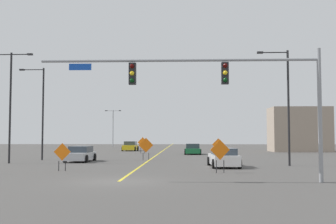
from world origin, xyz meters
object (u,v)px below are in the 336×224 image
object	(u,v)px
construction_sign_left_shoulder	(146,146)
car_white_passing	(224,158)
traffic_signal_assembly	(221,82)
street_lamp_near_left	(113,125)
car_silver_near	(81,154)
construction_sign_left_lane	(143,143)
construction_sign_right_shoulder	(218,146)
car_green_distant	(193,149)
car_yellow_approaching	(130,146)
construction_sign_right_lane	(220,152)
street_lamp_far_right	(10,98)
street_lamp_mid_left	(41,109)
street_lamp_mid_right	(286,101)
construction_sign_median_near	(62,153)

from	to	relation	value
construction_sign_left_shoulder	car_white_passing	size ratio (longest dim) A/B	0.45
traffic_signal_assembly	street_lamp_near_left	bearing A→B (deg)	104.48
construction_sign_left_shoulder	car_silver_near	size ratio (longest dim) A/B	0.48
construction_sign_left_lane	construction_sign_right_shoulder	bearing A→B (deg)	-54.71
car_green_distant	car_yellow_approaching	world-z (taller)	car_yellow_approaching
construction_sign_right_lane	traffic_signal_assembly	bearing A→B (deg)	-94.39
traffic_signal_assembly	street_lamp_far_right	xyz separation A→B (m)	(-15.78, 12.87, 0.46)
car_green_distant	car_yellow_approaching	xyz separation A→B (m)	(-9.01, 11.44, 0.06)
street_lamp_mid_left	construction_sign_left_lane	bearing A→B (deg)	61.98
construction_sign_left_lane	construction_sign_left_shoulder	bearing A→B (deg)	-83.18
street_lamp_mid_left	street_lamp_mid_right	bearing A→B (deg)	-18.16
construction_sign_left_shoulder	construction_sign_right_shoulder	bearing A→B (deg)	21.92
traffic_signal_assembly	construction_sign_left_shoulder	size ratio (longest dim) A/B	6.69
street_lamp_near_left	car_silver_near	xyz separation A→B (m)	(5.06, -45.38, -3.74)
traffic_signal_assembly	construction_sign_left_lane	distance (m)	33.40
street_lamp_mid_left	construction_sign_left_lane	xyz separation A→B (m)	(7.93, 14.89, -3.42)
street_lamp_mid_right	car_silver_near	world-z (taller)	street_lamp_mid_right
car_white_passing	car_silver_near	bearing A→B (deg)	153.77
construction_sign_right_shoulder	car_green_distant	bearing A→B (deg)	103.52
traffic_signal_assembly	construction_sign_right_lane	bearing A→B (deg)	85.61
street_lamp_mid_right	construction_sign_median_near	world-z (taller)	street_lamp_mid_right
construction_sign_right_shoulder	street_lamp_mid_right	bearing A→B (deg)	-66.35
construction_sign_left_lane	car_green_distant	world-z (taller)	construction_sign_left_lane
traffic_signal_assembly	street_lamp_mid_right	xyz separation A→B (m)	(5.77, 10.79, -0.05)
street_lamp_mid_right	car_yellow_approaching	distance (m)	34.45
street_lamp_mid_left	car_silver_near	size ratio (longest dim) A/B	2.00
street_lamp_mid_left	construction_sign_right_shoulder	size ratio (longest dim) A/B	4.32
construction_sign_right_lane	construction_sign_median_near	size ratio (longest dim) A/B	1.13
street_lamp_near_left	street_lamp_mid_left	xyz separation A→B (m)	(0.77, -43.17, 0.33)
construction_sign_right_lane	street_lamp_far_right	bearing A→B (deg)	153.68
street_lamp_mid_left	construction_sign_left_lane	size ratio (longest dim) A/B	4.15
street_lamp_far_right	car_yellow_approaching	world-z (taller)	street_lamp_far_right
street_lamp_mid_right	car_yellow_approaching	size ratio (longest dim) A/B	2.19
construction_sign_left_lane	car_white_passing	xyz separation A→B (m)	(8.02, -22.86, -0.65)
construction_sign_right_shoulder	car_white_passing	xyz separation A→B (m)	(-0.54, -10.75, -0.61)
traffic_signal_assembly	construction_sign_left_shoulder	xyz separation A→B (m)	(-5.21, 17.64, -3.51)
construction_sign_left_shoulder	car_silver_near	xyz separation A→B (m)	(-5.42, -2.27, -0.64)
street_lamp_mid_left	car_white_passing	xyz separation A→B (m)	(15.95, -7.96, -4.07)
construction_sign_left_lane	construction_sign_left_shoulder	distance (m)	14.94
construction_sign_left_lane	car_silver_near	size ratio (longest dim) A/B	0.48
construction_sign_right_shoulder	car_green_distant	distance (m)	9.77
construction_sign_left_shoulder	street_lamp_mid_left	bearing A→B (deg)	-179.65
car_silver_near	street_lamp_mid_left	bearing A→B (deg)	152.67
street_lamp_near_left	construction_sign_right_lane	bearing A→B (deg)	-73.96
traffic_signal_assembly	construction_sign_right_lane	size ratio (longest dim) A/B	6.88
street_lamp_near_left	construction_sign_left_lane	xyz separation A→B (m)	(8.70, -28.28, -3.08)
street_lamp_far_right	traffic_signal_assembly	bearing A→B (deg)	-39.19
construction_sign_left_shoulder	car_yellow_approaching	size ratio (longest dim) A/B	0.52
car_green_distant	construction_sign_right_lane	bearing A→B (deg)	-87.53
street_lamp_far_right	street_lamp_mid_right	bearing A→B (deg)	-5.49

